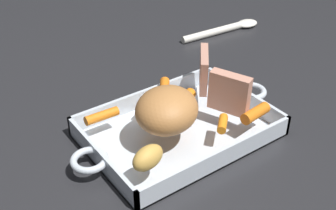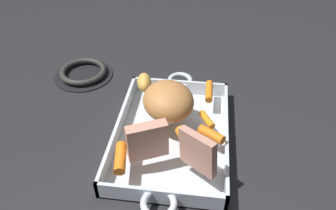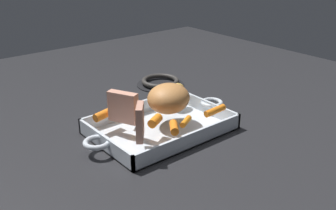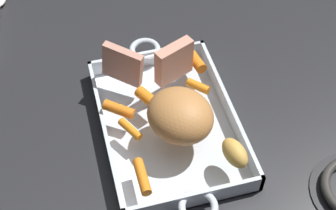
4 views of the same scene
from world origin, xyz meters
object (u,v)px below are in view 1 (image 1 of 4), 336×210
object	(u,v)px
baby_carrot_northeast	(187,98)
baby_carrot_southeast	(102,116)
serving_spoon	(227,29)
baby_carrot_center_right	(148,100)
roast_slice_outer	(204,70)
roasting_dish	(179,130)
baby_carrot_short	(164,89)
pork_roast	(167,110)
baby_carrot_long	(255,113)
potato_halved	(148,158)
roast_slice_thin	(229,93)
baby_carrot_center_left	(223,124)

from	to	relation	value
baby_carrot_northeast	baby_carrot_southeast	world-z (taller)	baby_carrot_northeast
serving_spoon	baby_carrot_center_right	bearing A→B (deg)	-146.97
roast_slice_outer	serving_spoon	bearing A→B (deg)	40.19
roasting_dish	roast_slice_outer	distance (m)	0.14
baby_carrot_short	serving_spoon	xyz separation A→B (m)	(0.36, 0.22, -0.04)
roasting_dish	baby_carrot_short	distance (m)	0.10
roasting_dish	baby_carrot_center_right	bearing A→B (deg)	105.56
pork_roast	baby_carrot_long	bearing A→B (deg)	-25.72
roasting_dish	roast_slice_outer	bearing A→B (deg)	29.48
baby_carrot_center_right	baby_carrot_southeast	distance (m)	0.10
roasting_dish	roast_slice_outer	size ratio (longest dim) A/B	5.60
baby_carrot_northeast	baby_carrot_long	world-z (taller)	baby_carrot_long
roasting_dish	potato_halved	world-z (taller)	potato_halved
baby_carrot_center_right	baby_carrot_long	world-z (taller)	baby_carrot_long
pork_roast	baby_carrot_northeast	bearing A→B (deg)	28.72
potato_halved	baby_carrot_center_right	bearing A→B (deg)	56.80
baby_carrot_center_right	baby_carrot_long	distance (m)	0.21
roasting_dish	baby_carrot_center_right	xyz separation A→B (m)	(-0.02, 0.07, 0.04)
pork_roast	baby_carrot_southeast	xyz separation A→B (m)	(-0.08, 0.09, -0.03)
roasting_dish	potato_halved	distance (m)	0.15
baby_carrot_northeast	roasting_dish	bearing A→B (deg)	-143.14
roast_slice_thin	baby_carrot_northeast	size ratio (longest dim) A/B	1.82
roast_slice_thin	baby_carrot_short	bearing A→B (deg)	117.56
baby_carrot_short	baby_carrot_southeast	size ratio (longest dim) A/B	0.88
roasting_dish	pork_roast	size ratio (longest dim) A/B	3.62
serving_spoon	baby_carrot_center_left	bearing A→B (deg)	-128.84
baby_carrot_northeast	baby_carrot_southeast	size ratio (longest dim) A/B	0.65
roasting_dish	baby_carrot_northeast	world-z (taller)	baby_carrot_northeast
baby_carrot_short	baby_carrot_long	xyz separation A→B (m)	(0.09, -0.17, 0.00)
pork_roast	roast_slice_outer	size ratio (longest dim) A/B	1.55
baby_carrot_center_right	potato_halved	bearing A→B (deg)	-123.20
baby_carrot_center_left	serving_spoon	world-z (taller)	baby_carrot_center_left
baby_carrot_center_right	serving_spoon	world-z (taller)	baby_carrot_center_right
roast_slice_thin	potato_halved	distance (m)	0.22
roasting_dish	roast_slice_thin	bearing A→B (deg)	-21.62
baby_carrot_short	baby_carrot_northeast	world-z (taller)	same
pork_roast	roast_slice_thin	size ratio (longest dim) A/B	1.57
pork_roast	roast_slice_thin	world-z (taller)	roast_slice_thin
baby_carrot_center_left	baby_carrot_short	bearing A→B (deg)	96.69
baby_carrot_short	baby_carrot_long	distance (m)	0.19
roast_slice_thin	baby_carrot_center_left	size ratio (longest dim) A/B	1.75
baby_carrot_center_left	potato_halved	bearing A→B (deg)	-176.13
roast_slice_outer	potato_halved	size ratio (longest dim) A/B	1.31
roasting_dish	baby_carrot_short	world-z (taller)	baby_carrot_short
baby_carrot_northeast	baby_carrot_long	bearing A→B (deg)	-57.57
pork_roast	baby_carrot_northeast	size ratio (longest dim) A/B	2.85
roasting_dish	roast_slice_thin	world-z (taller)	roast_slice_thin
roasting_dish	pork_roast	xyz separation A→B (m)	(-0.04, -0.01, 0.07)
roast_slice_thin	baby_carrot_center_right	bearing A→B (deg)	135.09
baby_carrot_southeast	pork_roast	bearing A→B (deg)	-46.19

